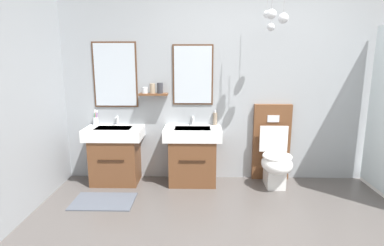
# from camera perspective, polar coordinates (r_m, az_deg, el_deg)

# --- Properties ---
(wall_back) EXTENTS (5.05, 0.63, 2.53)m
(wall_back) POSITION_cam_1_polar(r_m,az_deg,el_deg) (4.06, 10.66, 7.37)
(wall_back) COLOR #999EA3
(wall_back) RESTS_ON ground
(bath_mat) EXTENTS (0.68, 0.44, 0.01)m
(bath_mat) POSITION_cam_1_polar(r_m,az_deg,el_deg) (3.70, -16.01, -13.72)
(bath_mat) COLOR #474C56
(bath_mat) RESTS_ON ground
(vanity_sink_left) EXTENTS (0.71, 0.45, 0.73)m
(vanity_sink_left) POSITION_cam_1_polar(r_m,az_deg,el_deg) (4.07, -13.96, -5.44)
(vanity_sink_left) COLOR brown
(vanity_sink_left) RESTS_ON ground
(tap_on_left_sink) EXTENTS (0.03, 0.13, 0.11)m
(tap_on_left_sink) POSITION_cam_1_polar(r_m,az_deg,el_deg) (4.12, -13.68, 0.67)
(tap_on_left_sink) COLOR silver
(tap_on_left_sink) RESTS_ON vanity_sink_left
(vanity_sink_right) EXTENTS (0.71, 0.45, 0.73)m
(vanity_sink_right) POSITION_cam_1_polar(r_m,az_deg,el_deg) (3.94, 0.10, -5.69)
(vanity_sink_right) COLOR brown
(vanity_sink_right) RESTS_ON ground
(tap_on_right_sink) EXTENTS (0.03, 0.13, 0.11)m
(tap_on_right_sink) POSITION_cam_1_polar(r_m,az_deg,el_deg) (3.99, 0.15, 0.63)
(tap_on_right_sink) COLOR silver
(tap_on_right_sink) RESTS_ON vanity_sink_right
(toilet) EXTENTS (0.48, 0.62, 1.00)m
(toilet) POSITION_cam_1_polar(r_m,az_deg,el_deg) (4.04, 14.88, -5.79)
(toilet) COLOR brown
(toilet) RESTS_ON ground
(toothbrush_cup) EXTENTS (0.07, 0.07, 0.20)m
(toothbrush_cup) POSITION_cam_1_polar(r_m,az_deg,el_deg) (4.19, -17.36, 0.45)
(toothbrush_cup) COLOR silver
(toothbrush_cup) RESTS_ON vanity_sink_left
(soap_dispenser) EXTENTS (0.06, 0.06, 0.20)m
(soap_dispenser) POSITION_cam_1_polar(r_m,az_deg,el_deg) (3.99, 4.28, 0.82)
(soap_dispenser) COLOR gray
(soap_dispenser) RESTS_ON vanity_sink_right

